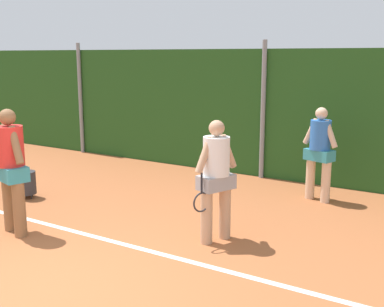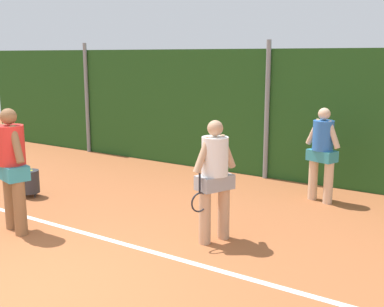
{
  "view_description": "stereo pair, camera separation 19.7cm",
  "coord_description": "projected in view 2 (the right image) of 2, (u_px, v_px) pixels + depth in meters",
  "views": [
    {
      "loc": [
        4.07,
        -3.28,
        2.6
      ],
      "look_at": [
        0.24,
        2.89,
        1.12
      ],
      "focal_mm": 45.16,
      "sensor_mm": 36.0,
      "label": 1
    },
    {
      "loc": [
        4.24,
        -3.17,
        2.6
      ],
      "look_at": [
        0.24,
        2.89,
        1.12
      ],
      "focal_mm": 45.16,
      "sensor_mm": 36.0,
      "label": 2
    }
  ],
  "objects": [
    {
      "name": "ground_plane",
      "position": [
        138.0,
        240.0,
        6.91
      ],
      "size": [
        28.11,
        28.11,
        0.0
      ],
      "primitive_type": "plane",
      "color": "#A85B33"
    },
    {
      "name": "fence_post_center",
      "position": [
        267.0,
        111.0,
        10.11
      ],
      "size": [
        0.1,
        0.1,
        2.91
      ],
      "primitive_type": "cylinder",
      "color": "gray",
      "rests_on": "ground_plane"
    },
    {
      "name": "tennis_ball_1",
      "position": [
        31.0,
        169.0,
        11.03
      ],
      "size": [
        0.07,
        0.07,
        0.07
      ],
      "primitive_type": "sphere",
      "color": "#CCDB33",
      "rests_on": "ground_plane"
    },
    {
      "name": "player_midcourt",
      "position": [
        215.0,
        175.0,
        6.7
      ],
      "size": [
        0.46,
        0.77,
        1.73
      ],
      "rotation": [
        0.0,
        0.0,
        4.34
      ],
      "color": "tan",
      "rests_on": "ground_plane"
    },
    {
      "name": "player_foreground_near",
      "position": [
        12.0,
        164.0,
        7.05
      ],
      "size": [
        0.76,
        0.45,
        1.86
      ],
      "rotation": [
        0.0,
        0.0,
        6.01
      ],
      "color": "#8C603D",
      "rests_on": "ground_plane"
    },
    {
      "name": "ball_hopper",
      "position": [
        29.0,
        181.0,
        8.98
      ],
      "size": [
        0.36,
        0.36,
        0.51
      ],
      "color": "#2D2D33",
      "rests_on": "ground_plane"
    },
    {
      "name": "hedge_fence_backdrop",
      "position": [
        270.0,
        114.0,
        10.27
      ],
      "size": [
        18.27,
        0.25,
        2.73
      ],
      "primitive_type": "cube",
      "color": "#23511E",
      "rests_on": "ground_plane"
    },
    {
      "name": "player_backcourt_far",
      "position": [
        322.0,
        149.0,
        8.57
      ],
      "size": [
        0.69,
        0.43,
        1.7
      ],
      "rotation": [
        0.0,
        0.0,
        2.84
      ],
      "color": "beige",
      "rests_on": "ground_plane"
    },
    {
      "name": "court_baseline_paint",
      "position": [
        127.0,
        245.0,
        6.73
      ],
      "size": [
        13.35,
        0.1,
        0.01
      ],
      "primitive_type": "cube",
      "color": "white",
      "rests_on": "ground_plane"
    },
    {
      "name": "fence_post_left",
      "position": [
        87.0,
        98.0,
        12.95
      ],
      "size": [
        0.1,
        0.1,
        2.91
      ],
      "primitive_type": "cylinder",
      "color": "gray",
      "rests_on": "ground_plane"
    }
  ]
}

